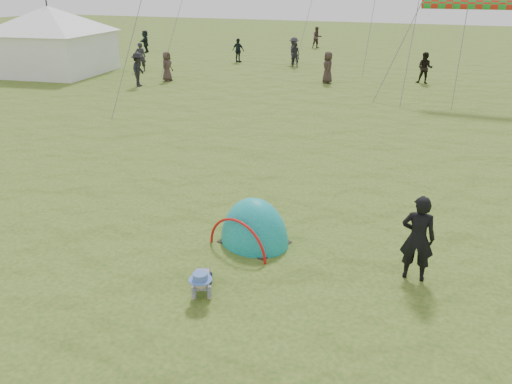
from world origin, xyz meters
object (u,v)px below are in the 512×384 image
at_px(crawling_toddler, 202,280).
at_px(popup_tent, 254,242).
at_px(standing_adult, 418,238).
at_px(event_marquee, 52,38).

bearing_deg(crawling_toddler, popup_tent, 63.43).
bearing_deg(popup_tent, standing_adult, 13.78).
xyz_separation_m(crawling_toddler, event_marquee, (-19.63, 17.70, 1.82)).
bearing_deg(standing_adult, crawling_toddler, 28.02).
height_order(standing_adult, event_marquee, event_marquee).
xyz_separation_m(crawling_toddler, popup_tent, (0.12, 2.13, -0.28)).
distance_m(crawling_toddler, popup_tent, 2.15).
distance_m(standing_adult, event_marquee, 27.91).
bearing_deg(event_marquee, standing_adult, -42.99).
relative_size(popup_tent, event_marquee, 0.33).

